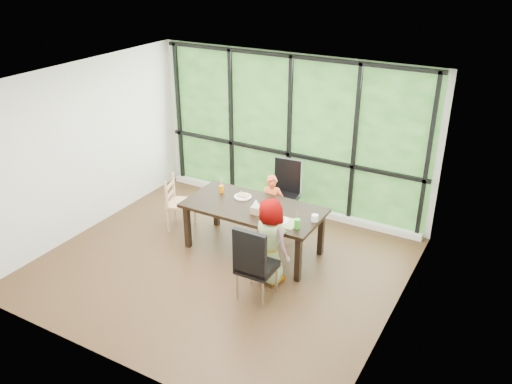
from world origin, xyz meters
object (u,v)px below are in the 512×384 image
chair_end_beech (181,203)px  child_older (272,241)px  plate_near (280,221)px  plate_far (243,197)px  white_mug (315,218)px  orange_cup (221,189)px  dining_table (253,229)px  chair_window_leather (284,193)px  green_cup (297,224)px  tissue_box (256,210)px  chair_interior_leather (257,262)px  child_toddler (272,205)px

chair_end_beech → child_older: 2.07m
plate_near → plate_far: bearing=154.6°
plate_near → white_mug: bearing=29.3°
child_older → orange_cup: bearing=-11.0°
dining_table → plate_near: bearing=-20.9°
chair_window_leather → plate_near: size_ratio=4.41×
dining_table → green_cup: green_cup is taller
chair_window_leather → plate_near: 1.37m
dining_table → green_cup: bearing=-18.2°
dining_table → chair_window_leather: 1.03m
tissue_box → plate_near: bearing=-5.3°
chair_end_beech → plate_near: (1.92, -0.24, 0.31)m
child_older → tissue_box: bearing=-20.6°
tissue_box → white_mug: bearing=13.4°
plate_far → green_cup: 1.23m
dining_table → white_mug: (0.97, 0.03, 0.42)m
chair_window_leather → child_older: size_ratio=0.87×
plate_far → orange_cup: 0.38m
chair_interior_leather → chair_end_beech: 2.24m
green_cup → white_mug: size_ratio=1.39×
child_toddler → chair_interior_leather: bearing=-87.7°
plate_far → green_cup: green_cup is taller
chair_window_leather → chair_end_beech: (-1.36, -0.99, -0.09)m
child_older → orange_cup: size_ratio=10.77×
plate_far → green_cup: (1.14, -0.47, 0.06)m
chair_end_beech → plate_far: size_ratio=3.38×
child_older → white_mug: (0.36, 0.59, 0.18)m
tissue_box → chair_interior_leather: bearing=-59.9°
white_mug → green_cup: bearing=-113.8°
chair_interior_leather → white_mug: size_ratio=11.12×
chair_interior_leather → chair_window_leather: bearing=-73.5°
plate_far → plate_near: (0.85, -0.40, -0.00)m
chair_window_leather → child_toddler: (0.01, -0.42, -0.04)m
orange_cup → tissue_box: 0.89m
plate_near → tissue_box: size_ratio=1.86×
white_mug → tissue_box: (-0.83, -0.20, 0.01)m
child_older → green_cup: size_ratio=9.16×
orange_cup → chair_interior_leather: bearing=-42.4°
dining_table → chair_end_beech: 1.37m
chair_window_leather → chair_interior_leather: (0.63, -2.01, 0.00)m
chair_window_leather → white_mug: chair_window_leather is taller
plate_near → tissue_box: tissue_box is taller
child_older → plate_far: 1.19m
plate_near → green_cup: (0.29, -0.06, 0.06)m
dining_table → green_cup: (0.84, -0.28, 0.44)m
chair_end_beech → child_toddler: 1.48m
white_mug → plate_far: bearing=172.5°
chair_end_beech → chair_interior_leather: bearing=-136.1°
plate_near → white_mug: white_mug is taller
white_mug → tissue_box: size_ratio=0.74×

